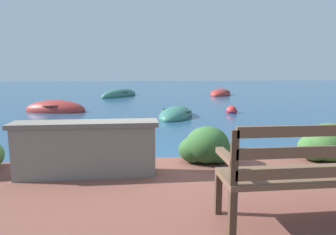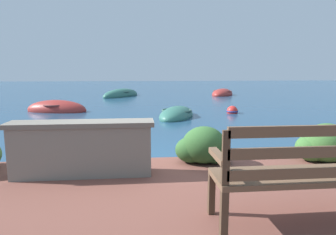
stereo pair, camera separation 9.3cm
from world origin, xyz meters
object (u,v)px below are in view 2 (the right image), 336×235
at_px(park_bench, 304,172).
at_px(rowboat_outer, 222,94).
at_px(rowboat_nearest, 177,115).
at_px(rowboat_far, 121,95).
at_px(rowboat_mid, 57,110).
at_px(mooring_buoy, 232,111).

distance_m(park_bench, rowboat_outer, 16.68).
xyz_separation_m(park_bench, rowboat_nearest, (-0.15, 7.65, -0.65)).
xyz_separation_m(park_bench, rowboat_outer, (3.88, 16.21, -0.64)).
height_order(park_bench, rowboat_far, park_bench).
relative_size(park_bench, rowboat_outer, 0.62).
height_order(park_bench, rowboat_mid, park_bench).
distance_m(park_bench, mooring_buoy, 8.61).
bearing_deg(rowboat_mid, park_bench, 130.38).
distance_m(rowboat_outer, mooring_buoy, 8.08).
height_order(rowboat_mid, rowboat_far, rowboat_far).
bearing_deg(rowboat_nearest, mooring_buoy, -49.80).
bearing_deg(mooring_buoy, rowboat_mid, 170.49).
bearing_deg(rowboat_far, rowboat_outer, -54.82).
height_order(park_bench, rowboat_outer, park_bench).
relative_size(rowboat_far, rowboat_outer, 1.26).
bearing_deg(park_bench, rowboat_far, 105.96).
bearing_deg(rowboat_outer, park_bench, 18.88).
height_order(rowboat_nearest, rowboat_far, rowboat_far).
bearing_deg(rowboat_mid, rowboat_nearest, 172.39).
bearing_deg(rowboat_far, rowboat_nearest, -131.01).
distance_m(rowboat_nearest, rowboat_far, 8.68).
bearing_deg(rowboat_mid, rowboat_far, -93.28).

